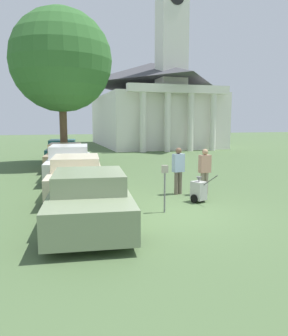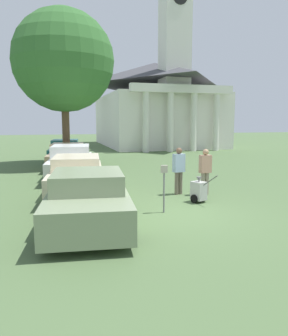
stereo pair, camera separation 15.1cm
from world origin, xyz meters
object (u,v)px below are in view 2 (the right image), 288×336
parked_car_teal (66,151)px  parked_car_white (71,163)px  person_worker (179,168)px  parked_car_cream (77,176)px  parking_meter (164,180)px  person_supervisor (205,169)px  church (156,99)px  equipment_cart (199,191)px  parked_car_sage (88,199)px  parked_car_tan (68,156)px

parked_car_teal → parked_car_white: bearing=-83.4°
parked_car_teal → person_worker: bearing=-66.6°
parked_car_cream → parking_meter: (2.23, -3.23, 0.30)m
person_worker → parking_meter: bearing=46.2°
parked_car_teal → person_supervisor: (4.43, -12.01, 0.28)m
parked_car_teal → person_supervisor: 12.81m
parked_car_cream → church: 25.20m
person_supervisor → equipment_cart: size_ratio=1.66×
parked_car_cream → person_worker: (3.53, -1.10, 0.30)m
equipment_cart → church: (6.47, 25.00, 4.70)m
parked_car_sage → equipment_cart: 3.98m
person_supervisor → church: bearing=-110.6°
parking_meter → person_worker: 2.50m
parked_car_cream → parked_car_tan: size_ratio=1.01×
person_supervisor → equipment_cart: 1.33m
parked_car_sage → parked_car_teal: parked_car_teal is taller
parked_car_white → person_supervisor: bearing=-42.0°
parking_meter → parked_car_white: bearing=108.0°
parked_car_tan → church: church is taller
parked_car_teal → parking_meter: 14.03m
parked_car_sage → parked_car_cream: parked_car_cream is taller
equipment_cart → church: 26.25m
equipment_cart → parking_meter: bearing=-172.2°
parked_car_cream → church: (10.20, 22.62, 4.42)m
parked_car_cream → person_supervisor: 4.65m
parked_car_cream → parking_meter: parked_car_cream is taller
parked_car_sage → person_worker: 4.42m
parked_car_cream → parked_car_white: size_ratio=0.96×
person_supervisor → person_worker: bearing=-25.5°
parked_car_sage → church: size_ratio=0.20×
person_worker → person_supervisor: 0.95m
parked_car_sage → parked_car_cream: (-0.00, 3.74, 0.00)m
equipment_cart → church: bearing=53.8°
equipment_cart → parked_car_white: bearing=100.1°
parking_meter → equipment_cart: size_ratio=1.39×
parked_car_sage → parked_car_teal: (-0.00, 14.36, 0.00)m
parked_car_teal → equipment_cart: (3.73, -13.00, -0.28)m
parked_car_tan → equipment_cart: bearing=-61.6°
parked_car_white → parked_car_teal: parked_car_white is taller
parked_car_tan → church: (10.20, 15.64, 4.42)m
parked_car_sage → person_worker: person_worker is taller
church → parked_car_tan: bearing=-123.1°
person_worker → parked_car_cream: bearing=-29.7°
person_worker → person_supervisor: person_worker is taller
parked_car_white → equipment_cart: size_ratio=5.43×
person_worker → person_supervisor: size_ratio=1.02×
parked_car_sage → equipment_cart: bearing=26.6°
parked_car_teal → equipment_cart: size_ratio=4.97×
parking_meter → person_worker: person_worker is taller
parked_car_white → church: (10.20, 18.98, 4.38)m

